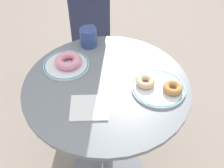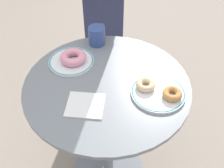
# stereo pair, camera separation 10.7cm
# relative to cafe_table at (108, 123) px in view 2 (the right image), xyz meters

# --- Properties ---
(cafe_table) EXTENTS (0.69, 0.69, 0.73)m
(cafe_table) POSITION_rel_cafe_table_xyz_m (0.00, 0.00, 0.00)
(cafe_table) COLOR slate
(cafe_table) RESTS_ON ground
(plate_left) EXTENTS (0.20, 0.20, 0.01)m
(plate_left) POSITION_rel_cafe_table_xyz_m (-0.20, 0.04, 0.27)
(plate_left) COLOR white
(plate_left) RESTS_ON cafe_table
(plate_right) EXTENTS (0.21, 0.21, 0.01)m
(plate_right) POSITION_rel_cafe_table_xyz_m (0.20, 0.05, 0.27)
(plate_right) COLOR white
(plate_right) RESTS_ON cafe_table
(donut_pink_frosted) EXTENTS (0.14, 0.14, 0.04)m
(donut_pink_frosted) POSITION_rel_cafe_table_xyz_m (-0.20, 0.05, 0.29)
(donut_pink_frosted) COLOR pink
(donut_pink_frosted) RESTS_ON plate_left
(donut_old_fashioned) EXTENTS (0.10, 0.10, 0.03)m
(donut_old_fashioned) POSITION_rel_cafe_table_xyz_m (0.26, 0.05, 0.29)
(donut_old_fashioned) COLOR #BC7F42
(donut_old_fashioned) RESTS_ON plate_right
(donut_glazed) EXTENTS (0.09, 0.09, 0.03)m
(donut_glazed) POSITION_rel_cafe_table_xyz_m (0.15, 0.05, 0.29)
(donut_glazed) COLOR #E0B789
(donut_glazed) RESTS_ON plate_right
(paper_napkin) EXTENTS (0.18, 0.17, 0.01)m
(paper_napkin) POSITION_rel_cafe_table_xyz_m (-0.01, -0.14, 0.26)
(paper_napkin) COLOR white
(paper_napkin) RESTS_ON cafe_table
(coffee_mug) EXTENTS (0.08, 0.12, 0.09)m
(coffee_mug) POSITION_rel_cafe_table_xyz_m (-0.18, 0.22, 0.31)
(coffee_mug) COLOR #334784
(coffee_mug) RESTS_ON cafe_table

